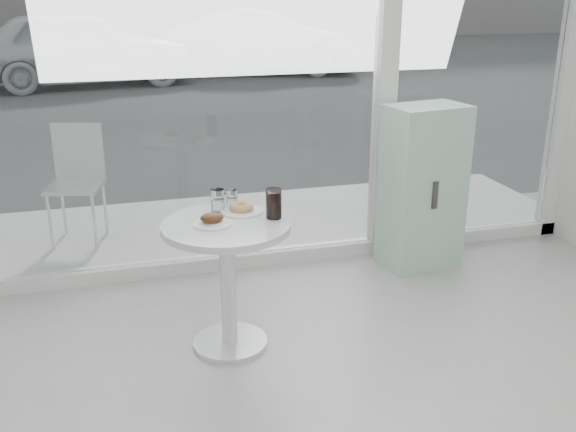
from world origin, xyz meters
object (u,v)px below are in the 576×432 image
object	(u,v)px
plate_donut	(242,209)
water_tumbler_a	(218,201)
car_silver	(262,42)
main_table	(227,259)
water_tumbler_b	(232,200)
mint_cabinet	(422,187)
cola_glass	(274,204)
plate_fritter	(213,220)
patio_chair	(77,176)
car_white	(80,48)

from	to	relation	value
plate_donut	water_tumbler_a	world-z (taller)	water_tumbler_a
car_silver	plate_donut	world-z (taller)	car_silver
main_table	water_tumbler_a	world-z (taller)	water_tumbler_a
plate_donut	water_tumbler_b	size ratio (longest dim) A/B	2.18
water_tumbler_b	main_table	bearing A→B (deg)	-108.04
main_table	mint_cabinet	bearing A→B (deg)	26.35
water_tumbler_a	cola_glass	size ratio (longest dim) A/B	0.76
car_silver	cola_glass	world-z (taller)	car_silver
plate_fritter	plate_donut	distance (m)	0.25
car_silver	plate_fritter	xyz separation A→B (m)	(-3.10, -11.99, 0.06)
patio_chair	plate_fritter	distance (m)	2.07
car_white	plate_fritter	xyz separation A→B (m)	(1.00, -11.06, 0.01)
main_table	mint_cabinet	distance (m)	1.79
water_tumbler_a	plate_donut	bearing A→B (deg)	-27.61
car_white	water_tumbler_a	bearing A→B (deg)	177.02
car_white	plate_donut	size ratio (longest dim) A/B	19.44
patio_chair	car_silver	distance (m)	10.81
mint_cabinet	car_white	distance (m)	10.61
cola_glass	car_white	bearing A→B (deg)	96.94
car_silver	main_table	bearing A→B (deg)	179.23
main_table	water_tumbler_b	distance (m)	0.37
car_white	cola_glass	distance (m)	11.13
water_tumbler_a	cola_glass	bearing A→B (deg)	-36.57
water_tumbler_a	water_tumbler_b	xyz separation A→B (m)	(0.09, 0.03, -0.01)
plate_donut	water_tumbler_b	distance (m)	0.11
water_tumbler_b	car_white	bearing A→B (deg)	96.08
patio_chair	cola_glass	distance (m)	2.22
patio_chair	water_tumbler_a	world-z (taller)	patio_chair
main_table	water_tumbler_b	bearing A→B (deg)	71.96
main_table	water_tumbler_b	xyz separation A→B (m)	(0.08, 0.25, 0.27)
patio_chair	plate_fritter	bearing A→B (deg)	-53.51
car_silver	plate_fritter	distance (m)	12.38
plate_donut	patio_chair	bearing A→B (deg)	119.44
car_silver	water_tumbler_a	xyz separation A→B (m)	(-3.04, -11.76, 0.09)
water_tumbler_b	plate_fritter	bearing A→B (deg)	-121.14
mint_cabinet	cola_glass	size ratio (longest dim) A/B	7.12
water_tumbler_a	plate_fritter	bearing A→B (deg)	-106.75
patio_chair	water_tumbler_b	distance (m)	1.91
water_tumbler_b	cola_glass	size ratio (longest dim) A/B	0.64
mint_cabinet	car_silver	world-z (taller)	car_silver
mint_cabinet	plate_fritter	bearing A→B (deg)	-163.44
car_silver	cola_glass	bearing A→B (deg)	-179.54
water_tumbler_a	mint_cabinet	bearing A→B (deg)	19.84
car_white	plate_fritter	size ratio (longest dim) A/B	21.82
mint_cabinet	cola_glass	bearing A→B (deg)	-158.30
main_table	car_silver	xyz separation A→B (m)	(3.03, 11.98, 0.18)
car_white	cola_glass	xyz separation A→B (m)	(1.34, -11.05, 0.07)
mint_cabinet	plate_fritter	xyz separation A→B (m)	(-1.67, -0.80, 0.19)
mint_cabinet	patio_chair	xyz separation A→B (m)	(-2.47, 1.10, -0.03)
main_table	car_silver	size ratio (longest dim) A/B	0.17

